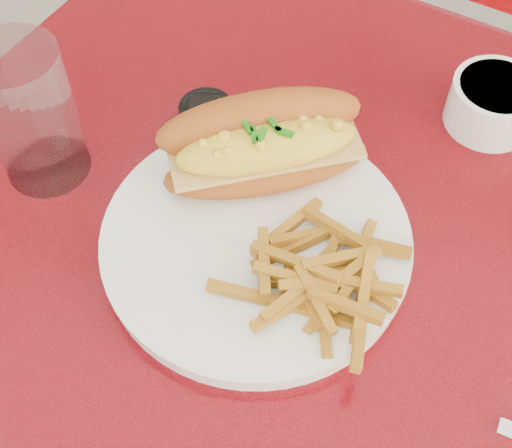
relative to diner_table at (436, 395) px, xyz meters
The scene contains 8 objects.
diner_table is the anchor object (origin of this frame).
dinner_plate 0.27m from the diner_table, behind, with size 0.36×0.36×0.02m.
mac_hoagie 0.32m from the diner_table, 169.56° to the left, with size 0.21×0.21×0.09m.
fries_pile 0.24m from the diner_table, 163.97° to the right, with size 0.12×0.11×0.04m, color #C48621, non-canonical shape.
fork 0.24m from the diner_table, 161.42° to the right, with size 0.09×0.13×0.00m.
gravy_ramekin 0.31m from the diner_table, 107.55° to the left, with size 0.10×0.10×0.05m.
sauce_cup_left 0.38m from the diner_table, 166.23° to the left, with size 0.06×0.06×0.03m.
water_tumbler 0.50m from the diner_table, behind, with size 0.08×0.08×0.15m, color silver.
Camera 1 is at (-0.02, -0.34, 1.32)m, focal length 50.00 mm.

